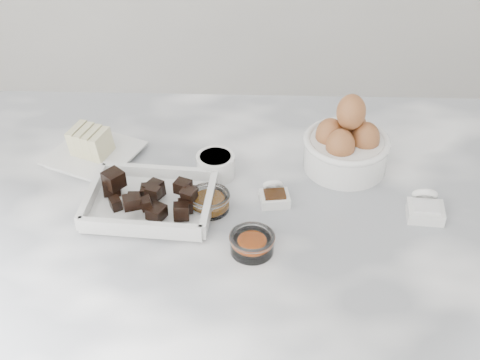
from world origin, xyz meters
The scene contains 9 objects.
marble_slab centered at (0.00, 0.00, 0.92)m, with size 1.20×0.80×0.04m, color white.
chocolate_dish centered at (-0.14, -0.01, 0.96)m, with size 0.23×0.19×0.06m.
butter_plate centered at (-0.27, 0.14, 0.96)m, with size 0.20×0.20×0.06m.
sugar_ramekin centered at (-0.03, 0.10, 0.96)m, with size 0.07×0.07×0.04m.
egg_bowl centered at (0.22, 0.13, 0.99)m, with size 0.16×0.16×0.16m.
honey_bowl centered at (-0.03, 0.00, 0.96)m, with size 0.08×0.08×0.03m.
zest_bowl centered at (0.04, -0.11, 0.96)m, with size 0.08×0.08×0.03m.
vanilla_spoon centered at (0.08, 0.02, 0.95)m, with size 0.06×0.07×0.04m.
salt_spoon centered at (0.35, -0.01, 0.96)m, with size 0.07×0.08×0.05m.
Camera 1 is at (0.05, -0.91, 1.70)m, focal length 50.00 mm.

